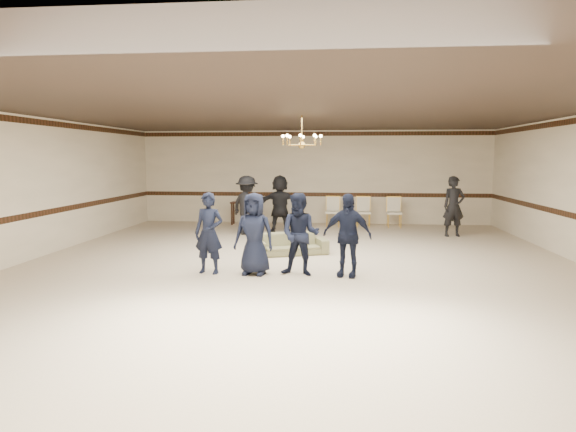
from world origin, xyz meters
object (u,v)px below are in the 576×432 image
object	(u,v)px
boy_a	(209,233)
adult_left	(247,205)
chandelier	(302,130)
banquet_chair_mid	(363,212)
boy_d	(347,235)
adult_right	(454,206)
banquet_chair_right	(394,212)
console_table	(245,213)
boy_c	(300,235)
banquet_chair_left	(333,212)
settee	(291,244)
adult_mid	(280,203)
boy_b	(254,234)

from	to	relation	value
boy_a	adult_left	xyz separation A→B (m)	(-0.12, 4.85, 0.07)
chandelier	banquet_chair_mid	world-z (taller)	chandelier
boy_d	adult_right	bearing A→B (deg)	73.21
banquet_chair_right	console_table	world-z (taller)	banquet_chair_right
boy_c	adult_right	distance (m)	6.56
banquet_chair_left	boy_c	bearing A→B (deg)	-91.79
adult_right	banquet_chair_right	world-z (taller)	adult_right
chandelier	settee	xyz separation A→B (m)	(-0.28, 0.39, -2.62)
adult_mid	banquet_chair_left	xyz separation A→B (m)	(1.61, 1.29, -0.38)
banquet_chair_mid	console_table	bearing A→B (deg)	175.37
boy_c	adult_right	size ratio (longest dim) A/B	0.92
boy_c	boy_d	world-z (taller)	same
boy_a	settee	xyz separation A→B (m)	(1.42, 2.05, -0.55)
chandelier	console_table	world-z (taller)	chandelier
boy_c	banquet_chair_mid	distance (m)	7.02
chandelier	boy_b	xyz separation A→B (m)	(-0.81, -1.66, -2.07)
adult_right	banquet_chair_right	bearing A→B (deg)	121.53
settee	adult_left	world-z (taller)	adult_left
boy_c	banquet_chair_right	distance (m)	7.32
boy_d	banquet_chair_left	bearing A→B (deg)	107.48
banquet_chair_mid	banquet_chair_left	bearing A→B (deg)	178.23
chandelier	console_table	distance (m)	6.36
adult_left	console_table	xyz separation A→B (m)	(-0.49, 2.19, -0.48)
adult_right	chandelier	bearing A→B (deg)	-149.89
boy_c	boy_d	size ratio (longest dim) A/B	1.00
adult_left	banquet_chair_left	distance (m)	3.23
adult_mid	banquet_chair_mid	world-z (taller)	adult_mid
settee	adult_mid	xyz separation A→B (m)	(-0.65, 3.50, 0.62)
boy_d	console_table	distance (m)	7.79
boy_b	adult_left	xyz separation A→B (m)	(-1.02, 4.85, 0.07)
boy_b	banquet_chair_left	xyz separation A→B (m)	(1.49, 6.84, -0.31)
boy_b	settee	world-z (taller)	boy_b
boy_c	banquet_chair_mid	bearing A→B (deg)	87.02
chandelier	boy_c	bearing A→B (deg)	-86.86
boy_b	adult_left	distance (m)	4.95
chandelier	settee	bearing A→B (deg)	126.26
adult_right	banquet_chair_left	bearing A→B (deg)	144.34
boy_a	adult_left	size ratio (longest dim) A/B	0.92
banquet_chair_left	banquet_chair_mid	distance (m)	1.00
boy_d	banquet_chair_right	world-z (taller)	boy_d
boy_c	settee	xyz separation A→B (m)	(-0.38, 2.05, -0.55)
adult_right	adult_left	bearing A→B (deg)	173.06
chandelier	adult_right	distance (m)	5.79
adult_mid	adult_right	world-z (taller)	same
banquet_chair_mid	banquet_chair_right	bearing A→B (deg)	-1.77
console_table	banquet_chair_left	bearing A→B (deg)	-0.59
console_table	banquet_chair_mid	bearing A→B (deg)	0.36
banquet_chair_left	console_table	size ratio (longest dim) A/B	1.06
adult_right	banquet_chair_left	world-z (taller)	adult_right
settee	banquet_chair_right	size ratio (longest dim) A/B	1.76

